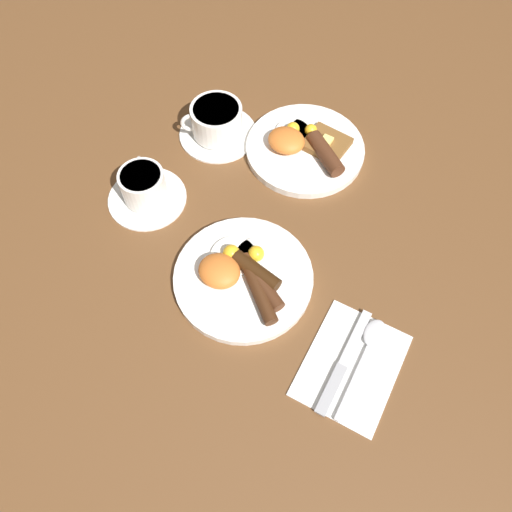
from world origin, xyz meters
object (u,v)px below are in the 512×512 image
(breakfast_plate_near, at_px, (243,276))
(teacup_far, at_px, (217,123))
(knife, at_px, (342,366))
(teacup_near, at_px, (144,189))
(breakfast_plate_far, at_px, (305,146))
(spoon, at_px, (371,343))

(breakfast_plate_near, height_order, teacup_far, teacup_far)
(breakfast_plate_near, height_order, knife, breakfast_plate_near)
(breakfast_plate_near, xyz_separation_m, knife, (0.21, -0.05, -0.01))
(teacup_near, relative_size, teacup_far, 0.93)
(knife, bearing_deg, teacup_far, 52.20)
(breakfast_plate_near, bearing_deg, breakfast_plate_far, 98.45)
(breakfast_plate_far, height_order, teacup_far, teacup_far)
(teacup_near, relative_size, spoon, 0.82)
(teacup_far, bearing_deg, teacup_near, -96.74)
(breakfast_plate_near, height_order, spoon, breakfast_plate_near)
(breakfast_plate_near, xyz_separation_m, spoon, (0.23, 0.00, -0.01))
(teacup_near, distance_m, knife, 0.46)
(breakfast_plate_near, relative_size, knife, 1.26)
(breakfast_plate_far, bearing_deg, teacup_near, -127.73)
(teacup_far, xyz_separation_m, spoon, (0.45, -0.25, -0.02))
(breakfast_plate_near, height_order, teacup_near, teacup_near)
(teacup_far, bearing_deg, breakfast_plate_far, 16.61)
(spoon, bearing_deg, teacup_far, 58.36)
(teacup_near, bearing_deg, spoon, -5.68)
(breakfast_plate_near, distance_m, teacup_near, 0.24)
(breakfast_plate_near, relative_size, breakfast_plate_far, 1.01)
(teacup_far, relative_size, spoon, 0.88)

